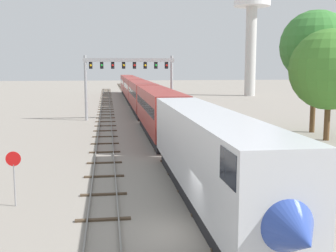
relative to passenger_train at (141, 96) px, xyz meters
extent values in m
plane|color=gray|center=(-2.00, -47.95, -2.61)|extent=(400.00, 400.00, 0.00)
cube|color=slate|center=(-0.72, 12.05, -2.53)|extent=(0.07, 200.00, 0.16)
cube|color=slate|center=(0.72, 12.05, -2.53)|extent=(0.07, 200.00, 0.16)
cube|color=#473828|center=(0.00, -49.95, -2.56)|extent=(2.60, 0.24, 0.10)
cube|color=#473828|center=(0.00, -45.95, -2.56)|extent=(2.60, 0.24, 0.10)
cube|color=#473828|center=(0.00, -41.95, -2.56)|extent=(2.60, 0.24, 0.10)
cube|color=#473828|center=(0.00, -37.95, -2.56)|extent=(2.60, 0.24, 0.10)
cube|color=#473828|center=(0.00, -33.95, -2.56)|extent=(2.60, 0.24, 0.10)
cube|color=#473828|center=(0.00, -29.95, -2.56)|extent=(2.60, 0.24, 0.10)
cube|color=#473828|center=(0.00, -25.95, -2.56)|extent=(2.60, 0.24, 0.10)
cube|color=#473828|center=(0.00, -21.95, -2.56)|extent=(2.60, 0.24, 0.10)
cube|color=#473828|center=(0.00, -17.95, -2.56)|extent=(2.60, 0.24, 0.10)
cube|color=#473828|center=(0.00, -13.95, -2.56)|extent=(2.60, 0.24, 0.10)
cube|color=#473828|center=(0.00, -9.95, -2.56)|extent=(2.60, 0.24, 0.10)
cube|color=#473828|center=(0.00, -5.95, -2.56)|extent=(2.60, 0.24, 0.10)
cube|color=#473828|center=(0.00, -1.95, -2.56)|extent=(2.60, 0.24, 0.10)
cube|color=#473828|center=(0.00, 2.05, -2.56)|extent=(2.60, 0.24, 0.10)
cube|color=#473828|center=(0.00, 6.05, -2.56)|extent=(2.60, 0.24, 0.10)
cube|color=#473828|center=(0.00, 10.05, -2.56)|extent=(2.60, 0.24, 0.10)
cube|color=#473828|center=(0.00, 14.05, -2.56)|extent=(2.60, 0.24, 0.10)
cube|color=#473828|center=(0.00, 18.05, -2.56)|extent=(2.60, 0.24, 0.10)
cube|color=#473828|center=(0.00, 22.05, -2.56)|extent=(2.60, 0.24, 0.10)
cube|color=#473828|center=(0.00, 26.05, -2.56)|extent=(2.60, 0.24, 0.10)
cube|color=#473828|center=(0.00, 30.05, -2.56)|extent=(2.60, 0.24, 0.10)
cube|color=#473828|center=(0.00, 34.05, -2.56)|extent=(2.60, 0.24, 0.10)
cube|color=#473828|center=(0.00, 38.05, -2.56)|extent=(2.60, 0.24, 0.10)
cube|color=#473828|center=(0.00, 42.05, -2.56)|extent=(2.60, 0.24, 0.10)
cube|color=#473828|center=(0.00, 46.05, -2.56)|extent=(2.60, 0.24, 0.10)
cube|color=#473828|center=(0.00, 50.05, -2.56)|extent=(2.60, 0.24, 0.10)
cube|color=#473828|center=(0.00, 54.05, -2.56)|extent=(2.60, 0.24, 0.10)
cube|color=#473828|center=(0.00, 58.05, -2.56)|extent=(2.60, 0.24, 0.10)
cube|color=#473828|center=(0.00, 62.05, -2.56)|extent=(2.60, 0.24, 0.10)
cube|color=#473828|center=(0.00, 66.05, -2.56)|extent=(2.60, 0.24, 0.10)
cube|color=#473828|center=(0.00, 70.05, -2.56)|extent=(2.60, 0.24, 0.10)
cube|color=#473828|center=(0.00, 74.05, -2.56)|extent=(2.60, 0.24, 0.10)
cube|color=#473828|center=(0.00, 78.05, -2.56)|extent=(2.60, 0.24, 0.10)
cube|color=#473828|center=(0.00, 82.05, -2.56)|extent=(2.60, 0.24, 0.10)
cube|color=#473828|center=(0.00, 86.05, -2.56)|extent=(2.60, 0.24, 0.10)
cube|color=#473828|center=(0.00, 90.05, -2.56)|extent=(2.60, 0.24, 0.10)
cube|color=#473828|center=(0.00, 94.05, -2.56)|extent=(2.60, 0.24, 0.10)
cube|color=#473828|center=(0.00, 98.05, -2.56)|extent=(2.60, 0.24, 0.10)
cube|color=#473828|center=(0.00, 102.05, -2.56)|extent=(2.60, 0.24, 0.10)
cube|color=#473828|center=(0.00, 106.05, -2.56)|extent=(2.60, 0.24, 0.10)
cube|color=#473828|center=(0.00, 110.05, -2.56)|extent=(2.60, 0.24, 0.10)
cube|color=slate|center=(-6.22, -7.95, -2.53)|extent=(0.07, 160.00, 0.16)
cube|color=slate|center=(-4.78, -7.95, -2.53)|extent=(0.07, 160.00, 0.16)
cube|color=#473828|center=(-5.50, -45.95, -2.56)|extent=(2.60, 0.24, 0.10)
cube|color=#473828|center=(-5.50, -41.95, -2.56)|extent=(2.60, 0.24, 0.10)
cube|color=#473828|center=(-5.50, -37.95, -2.56)|extent=(2.60, 0.24, 0.10)
cube|color=#473828|center=(-5.50, -33.95, -2.56)|extent=(2.60, 0.24, 0.10)
cube|color=#473828|center=(-5.50, -29.95, -2.56)|extent=(2.60, 0.24, 0.10)
cube|color=#473828|center=(-5.50, -25.95, -2.56)|extent=(2.60, 0.24, 0.10)
cube|color=#473828|center=(-5.50, -21.95, -2.56)|extent=(2.60, 0.24, 0.10)
cube|color=#473828|center=(-5.50, -17.95, -2.56)|extent=(2.60, 0.24, 0.10)
cube|color=#473828|center=(-5.50, -13.95, -2.56)|extent=(2.60, 0.24, 0.10)
cube|color=#473828|center=(-5.50, -9.95, -2.56)|extent=(2.60, 0.24, 0.10)
cube|color=#473828|center=(-5.50, -5.95, -2.56)|extent=(2.60, 0.24, 0.10)
cube|color=#473828|center=(-5.50, -1.95, -2.56)|extent=(2.60, 0.24, 0.10)
cube|color=#473828|center=(-5.50, 2.05, -2.56)|extent=(2.60, 0.24, 0.10)
cube|color=#473828|center=(-5.50, 6.05, -2.56)|extent=(2.60, 0.24, 0.10)
cube|color=#473828|center=(-5.50, 10.05, -2.56)|extent=(2.60, 0.24, 0.10)
cube|color=#473828|center=(-5.50, 14.05, -2.56)|extent=(2.60, 0.24, 0.10)
cube|color=#473828|center=(-5.50, 18.05, -2.56)|extent=(2.60, 0.24, 0.10)
cube|color=#473828|center=(-5.50, 22.05, -2.56)|extent=(2.60, 0.24, 0.10)
cube|color=#473828|center=(-5.50, 26.05, -2.56)|extent=(2.60, 0.24, 0.10)
cube|color=#473828|center=(-5.50, 30.05, -2.56)|extent=(2.60, 0.24, 0.10)
cube|color=#473828|center=(-5.50, 34.05, -2.56)|extent=(2.60, 0.24, 0.10)
cube|color=#473828|center=(-5.50, 38.05, -2.56)|extent=(2.60, 0.24, 0.10)
cube|color=#473828|center=(-5.50, 42.05, -2.56)|extent=(2.60, 0.24, 0.10)
cube|color=#473828|center=(-5.50, 46.05, -2.56)|extent=(2.60, 0.24, 0.10)
cube|color=#473828|center=(-5.50, 50.05, -2.56)|extent=(2.60, 0.24, 0.10)
cube|color=#473828|center=(-5.50, 54.05, -2.56)|extent=(2.60, 0.24, 0.10)
cube|color=#473828|center=(-5.50, 58.05, -2.56)|extent=(2.60, 0.24, 0.10)
cube|color=#473828|center=(-5.50, 62.05, -2.56)|extent=(2.60, 0.24, 0.10)
cube|color=#473828|center=(-5.50, 66.05, -2.56)|extent=(2.60, 0.24, 0.10)
cube|color=#473828|center=(-5.50, 70.05, -2.56)|extent=(2.60, 0.24, 0.10)
cube|color=silver|center=(0.00, -43.66, 0.29)|extent=(3.00, 20.59, 3.80)
cone|color=#2D479E|center=(0.00, -54.15, -0.11)|extent=(2.88, 2.60, 2.88)
cube|color=black|center=(0.00, -52.75, 1.43)|extent=(3.04, 1.80, 1.10)
cube|color=black|center=(0.00, -43.66, -2.11)|extent=(2.52, 18.53, 1.00)
cube|color=maroon|center=(0.00, -22.06, 0.29)|extent=(3.00, 20.59, 3.80)
cube|color=black|center=(0.00, -22.06, 0.69)|extent=(3.04, 18.95, 0.90)
cube|color=black|center=(0.00, -22.06, -2.11)|extent=(2.52, 18.53, 1.00)
cube|color=maroon|center=(0.00, -0.47, 0.29)|extent=(3.00, 20.59, 3.80)
cube|color=black|center=(0.00, -0.47, 0.69)|extent=(3.04, 18.95, 0.90)
cube|color=black|center=(0.00, -0.47, -2.11)|extent=(2.52, 18.53, 1.00)
cube|color=maroon|center=(0.00, 21.13, 0.29)|extent=(3.00, 20.59, 3.80)
cube|color=black|center=(0.00, 21.13, 0.69)|extent=(3.04, 18.95, 0.90)
cube|color=black|center=(0.00, 21.13, -2.11)|extent=(2.52, 18.53, 1.00)
cube|color=maroon|center=(0.00, 42.72, 0.29)|extent=(3.00, 20.59, 3.80)
cube|color=black|center=(0.00, 42.72, 0.69)|extent=(3.04, 18.95, 0.90)
cube|color=black|center=(0.00, 42.72, -2.11)|extent=(2.52, 18.53, 1.00)
cylinder|color=#999BA0|center=(-8.00, -7.93, 1.68)|extent=(0.36, 0.36, 8.58)
cylinder|color=#999BA0|center=(3.50, -7.93, 1.68)|extent=(0.36, 0.36, 8.58)
cube|color=#999BA0|center=(-2.25, -7.93, 5.37)|extent=(12.10, 0.36, 0.50)
cube|color=black|center=(-7.28, -7.88, 4.67)|extent=(0.44, 0.32, 0.90)
sphere|color=yellow|center=(-7.28, -8.07, 4.67)|extent=(0.28, 0.28, 0.28)
cube|color=black|center=(-5.84, -7.88, 4.67)|extent=(0.44, 0.32, 0.90)
sphere|color=green|center=(-5.84, -8.07, 4.67)|extent=(0.28, 0.28, 0.28)
cube|color=black|center=(-4.41, -7.88, 4.67)|extent=(0.44, 0.32, 0.90)
sphere|color=red|center=(-4.41, -8.07, 4.67)|extent=(0.28, 0.28, 0.28)
cube|color=black|center=(-2.97, -7.88, 4.67)|extent=(0.44, 0.32, 0.90)
sphere|color=yellow|center=(-2.97, -8.07, 4.67)|extent=(0.28, 0.28, 0.28)
cube|color=black|center=(-1.53, -7.88, 4.67)|extent=(0.44, 0.32, 0.90)
sphere|color=red|center=(-1.53, -8.07, 4.67)|extent=(0.28, 0.28, 0.28)
cube|color=black|center=(-0.09, -7.88, 4.67)|extent=(0.44, 0.32, 0.90)
sphere|color=yellow|center=(-0.09, -8.07, 4.67)|extent=(0.28, 0.28, 0.28)
cube|color=black|center=(1.34, -7.88, 4.67)|extent=(0.44, 0.32, 0.90)
sphere|color=green|center=(1.34, -8.07, 4.67)|extent=(0.28, 0.28, 0.28)
cube|color=black|center=(2.78, -7.88, 4.67)|extent=(0.44, 0.32, 0.90)
sphere|color=red|center=(2.78, -8.07, 4.67)|extent=(0.28, 0.28, 0.28)
cylinder|color=beige|center=(29.29, 35.14, 8.02)|extent=(2.60, 2.60, 21.26)
cylinder|color=gray|center=(-10.00, -43.19, -1.51)|extent=(0.08, 0.08, 2.20)
cylinder|color=red|center=(-10.00, -43.21, -0.11)|extent=(0.76, 0.03, 0.76)
cylinder|color=brown|center=(15.90, -26.89, -0.54)|extent=(0.56, 0.56, 4.15)
sphere|color=#427F2D|center=(15.90, -26.89, 4.25)|extent=(7.74, 7.74, 7.74)
cylinder|color=brown|center=(16.92, -21.89, 0.69)|extent=(0.56, 0.56, 6.59)
sphere|color=#387A33|center=(16.92, -21.89, 6.66)|extent=(7.65, 7.65, 7.65)
camera|label=1|loc=(-5.19, -65.37, 4.57)|focal=45.63mm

